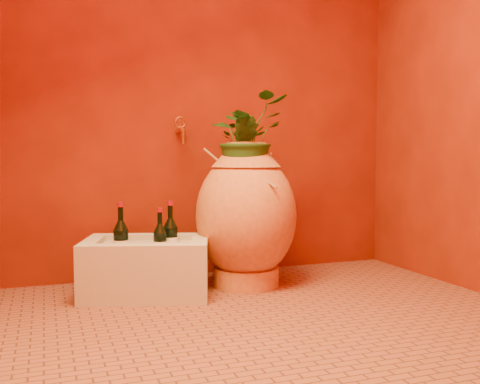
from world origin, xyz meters
name	(u,v)px	position (x,y,z in m)	size (l,w,h in m)	color
floor	(269,318)	(0.00, 0.00, 0.00)	(2.50, 2.50, 0.00)	brown
wall_back	(206,73)	(0.00, 1.00, 1.25)	(2.50, 0.02, 2.50)	#5D1505
amphora	(246,215)	(0.12, 0.61, 0.41)	(0.76, 0.76, 0.82)	orange
stone_basin	(147,268)	(-0.45, 0.59, 0.14)	(0.75, 0.63, 0.30)	beige
wine_bottle_a	(121,243)	(-0.58, 0.60, 0.29)	(0.08, 0.08, 0.33)	black
wine_bottle_b	(170,240)	(-0.31, 0.62, 0.28)	(0.08, 0.08, 0.33)	black
wine_bottle_c	(160,244)	(-0.38, 0.57, 0.27)	(0.07, 0.07, 0.30)	black
wall_tap	(181,129)	(-0.18, 0.92, 0.90)	(0.07, 0.15, 0.17)	#A26525
plant_main	(247,137)	(0.12, 0.61, 0.85)	(0.44, 0.38, 0.49)	#1D4819
plant_side	(242,147)	(0.08, 0.57, 0.79)	(0.19, 0.15, 0.34)	#1D4819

